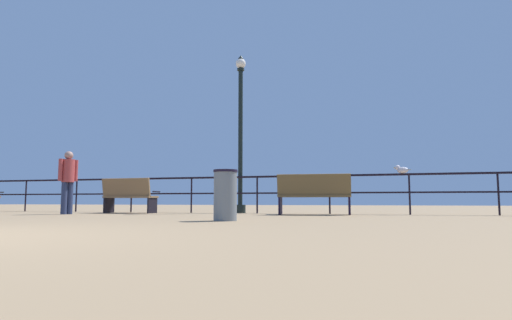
{
  "coord_description": "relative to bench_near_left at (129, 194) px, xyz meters",
  "views": [
    {
      "loc": [
        3.98,
        -2.43,
        0.32
      ],
      "look_at": [
        1.05,
        7.64,
        1.35
      ],
      "focal_mm": 29.32,
      "sensor_mm": 36.0,
      "label": 1
    }
  ],
  "objects": [
    {
      "name": "person_by_bench",
      "position": [
        -0.88,
        -1.27,
        0.39
      ],
      "size": [
        0.3,
        0.47,
        1.54
      ],
      "color": "#242D4D",
      "rests_on": "ground_plane"
    },
    {
      "name": "pier_railing",
      "position": [
        2.41,
        0.79,
        0.23
      ],
      "size": [
        24.54,
        0.05,
        0.98
      ],
      "color": "black",
      "rests_on": "ground_plane"
    },
    {
      "name": "bench_near_right",
      "position": [
        4.96,
        -0.01,
        0.02
      ],
      "size": [
        1.74,
        0.83,
        0.94
      ],
      "color": "brown",
      "rests_on": "ground_plane"
    },
    {
      "name": "lamppost_center",
      "position": [
        2.82,
        0.97,
        1.76
      ],
      "size": [
        0.29,
        0.29,
        4.38
      ],
      "color": "black",
      "rests_on": "ground_plane"
    },
    {
      "name": "seagull_on_rail",
      "position": [
        6.96,
        0.8,
        0.58
      ],
      "size": [
        0.41,
        0.27,
        0.21
      ],
      "color": "silver",
      "rests_on": "pier_railing"
    },
    {
      "name": "trash_bin",
      "position": [
        4.0,
        -3.35,
        -0.08
      ],
      "size": [
        0.4,
        0.4,
        0.83
      ],
      "color": "slate",
      "rests_on": "ground_plane"
    },
    {
      "name": "bench_near_left",
      "position": [
        0.0,
        0.0,
        0.0
      ],
      "size": [
        1.45,
        0.68,
        0.92
      ],
      "color": "brown",
      "rests_on": "ground_plane"
    }
  ]
}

